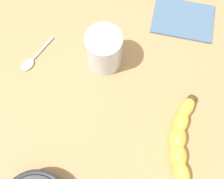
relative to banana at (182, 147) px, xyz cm
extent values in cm
cube|color=tan|center=(10.99, -17.12, -3.31)|extent=(120.00, 120.00, 3.00)
ellipsoid|color=yellow|center=(-4.27, -7.71, 0.00)|extent=(5.92, 5.62, 2.72)
ellipsoid|color=yellow|center=(-1.76, -5.08, 0.00)|extent=(5.86, 6.25, 3.17)
ellipsoid|color=yellow|center=(0.18, -2.01, 0.00)|extent=(5.68, 6.50, 3.62)
ellipsoid|color=yellow|center=(1.48, 1.38, 0.00)|extent=(4.93, 6.22, 3.62)
ellipsoid|color=yellow|center=(2.08, 4.96, 0.00)|extent=(3.53, 5.66, 3.17)
sphere|color=#513819|center=(-6.14, -9.30, 0.00)|extent=(2.12, 2.12, 2.12)
cylinder|color=silver|center=(9.93, -25.14, 3.58)|extent=(8.16, 8.16, 10.78)
cylinder|color=pink|center=(9.93, -25.14, 2.78)|extent=(7.66, 7.66, 8.69)
ellipsoid|color=silver|center=(28.30, -29.42, -1.41)|extent=(4.32, 4.08, 0.80)
cube|color=silver|center=(24.19, -32.52, -1.41)|extent=(7.09, 5.52, 0.25)
cube|color=slate|center=(-12.94, -30.53, -1.51)|extent=(19.24, 17.55, 0.60)
camera|label=1|loc=(16.24, 1.73, 56.63)|focal=41.66mm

